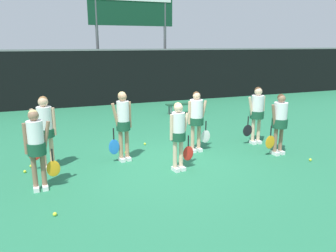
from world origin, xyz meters
TOP-DOWN VIEW (x-y plane):
  - ground_plane at (0.00, 0.00)m, footprint 140.00×140.00m
  - fence_windscreen at (0.00, 8.47)m, footprint 60.00×0.08m
  - scoreboard at (1.57, 9.34)m, footprint 4.29×0.15m
  - bench_courtside at (2.75, 5.28)m, footprint 1.68×0.38m
  - player_0 at (-3.05, -0.54)m, footprint 0.64×0.36m
  - player_1 at (-0.01, -0.57)m, footprint 0.62×0.34m
  - player_2 at (2.94, -0.45)m, footprint 0.69×0.41m
  - player_3 at (-2.87, 0.58)m, footprint 0.66×0.39m
  - player_4 at (-1.05, 0.53)m, footprint 0.62×0.35m
  - player_5 at (0.99, 0.55)m, footprint 0.68×0.41m
  - player_6 at (2.97, 0.59)m, footprint 0.70×0.41m
  - tennis_ball_0 at (-2.83, -1.78)m, footprint 0.07×0.07m
  - tennis_ball_1 at (-3.40, 0.53)m, footprint 0.07×0.07m
  - tennis_ball_2 at (3.38, -1.21)m, footprint 0.07×0.07m
  - tennis_ball_3 at (-0.17, 1.60)m, footprint 0.07×0.07m
  - tennis_ball_4 at (-3.28, 0.86)m, footprint 0.06×0.06m
  - tennis_ball_5 at (-0.89, 1.01)m, footprint 0.07×0.07m

SIDE VIEW (x-z plane):
  - ground_plane at x=0.00m, z-range 0.00..0.00m
  - tennis_ball_4 at x=-3.28m, z-range 0.00..0.06m
  - tennis_ball_5 at x=-0.89m, z-range 0.00..0.07m
  - tennis_ball_1 at x=-3.40m, z-range 0.00..0.07m
  - tennis_ball_3 at x=-0.17m, z-range 0.00..0.07m
  - tennis_ball_0 at x=-2.83m, z-range 0.00..0.07m
  - tennis_ball_2 at x=3.38m, z-range 0.00..0.07m
  - bench_courtside at x=2.75m, z-range 0.16..0.59m
  - player_1 at x=-0.01m, z-range 0.14..1.76m
  - player_2 at x=2.94m, z-range 0.15..1.79m
  - player_0 at x=-3.05m, z-range 0.15..1.82m
  - player_5 at x=0.99m, z-range 0.16..1.83m
  - player_6 at x=2.97m, z-range 0.17..1.86m
  - player_4 at x=-1.05m, z-range 0.16..1.94m
  - player_3 at x=-2.87m, z-range 0.17..1.93m
  - fence_windscreen at x=0.00m, z-range 0.01..2.68m
  - scoreboard at x=1.57m, z-range 1.51..6.75m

